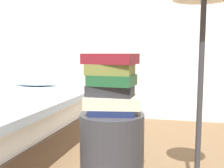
# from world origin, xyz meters

# --- Properties ---
(wall_back) EXTENTS (7.00, 0.08, 2.60)m
(wall_back) POSITION_xyz_m (0.00, 2.00, 1.30)
(wall_back) COLOR silver
(wall_back) RESTS_ON ground_plane
(side_table) EXTENTS (0.36, 0.36, 0.52)m
(side_table) POSITION_xyz_m (0.00, 0.00, 0.26)
(side_table) COLOR #333338
(side_table) RESTS_ON ground_plane
(book_navy) EXTENTS (0.27, 0.23, 0.03)m
(book_navy) POSITION_xyz_m (-0.00, 0.00, 0.54)
(book_navy) COLOR #19234C
(book_navy) RESTS_ON side_table
(book_cream) EXTENTS (0.32, 0.24, 0.06)m
(book_cream) POSITION_xyz_m (0.00, 0.01, 0.59)
(book_cream) COLOR beige
(book_cream) RESTS_ON book_navy
(book_charcoal) EXTENTS (0.25, 0.16, 0.06)m
(book_charcoal) POSITION_xyz_m (-0.01, 0.01, 0.65)
(book_charcoal) COLOR #28282D
(book_charcoal) RESTS_ON book_cream
(book_forest) EXTENTS (0.26, 0.19, 0.06)m
(book_forest) POSITION_xyz_m (0.00, -0.00, 0.71)
(book_forest) COLOR #1E512D
(book_forest) RESTS_ON book_charcoal
(book_olive) EXTENTS (0.25, 0.18, 0.06)m
(book_olive) POSITION_xyz_m (-0.01, 0.01, 0.76)
(book_olive) COLOR olive
(book_olive) RESTS_ON book_forest
(book_maroon) EXTENTS (0.30, 0.22, 0.06)m
(book_maroon) POSITION_xyz_m (-0.01, 0.01, 0.82)
(book_maroon) COLOR maroon
(book_maroon) RESTS_ON book_olive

